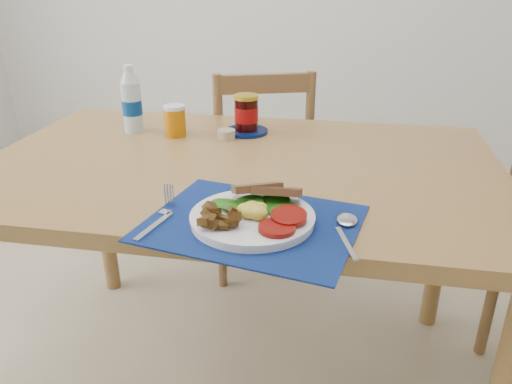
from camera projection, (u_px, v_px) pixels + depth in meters
table at (239, 189)px, 1.39m from camera, size 1.40×0.90×0.75m
chair_far at (260, 153)px, 2.01m from camera, size 0.50×0.49×1.08m
placemat at (252, 223)px, 1.02m from camera, size 0.48×0.40×0.00m
breakfast_plate at (250, 215)px, 1.01m from camera, size 0.25×0.25×0.06m
fork at (161, 217)px, 1.04m from camera, size 0.04×0.18×0.00m
spoon at (347, 227)px, 1.00m from camera, size 0.05×0.18×0.01m
water_bottle at (132, 103)px, 1.57m from camera, size 0.06×0.06×0.21m
juice_glass at (175, 122)px, 1.55m from camera, size 0.07×0.07×0.09m
ramekin at (226, 134)px, 1.53m from camera, size 0.06×0.06×0.03m
jam_on_saucer at (246, 116)px, 1.57m from camera, size 0.14×0.14×0.12m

